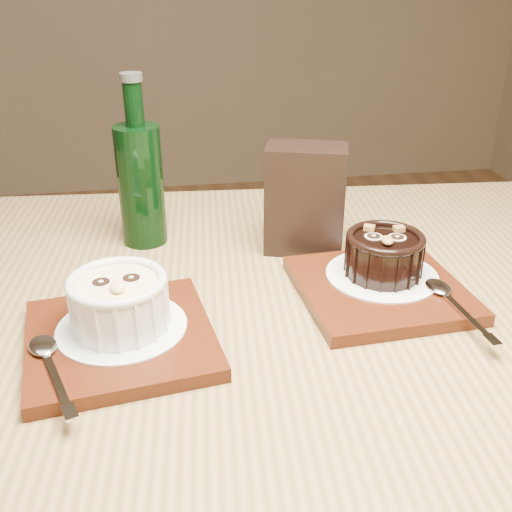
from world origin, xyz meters
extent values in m
cube|color=olive|center=(0.24, -0.01, 0.73)|extent=(1.26, 0.89, 0.04)
cube|color=#4B1C0C|center=(0.09, -0.03, 0.76)|extent=(0.20, 0.20, 0.01)
cylinder|color=white|center=(0.09, -0.02, 0.77)|extent=(0.13, 0.13, 0.00)
cylinder|color=white|center=(0.09, -0.02, 0.79)|extent=(0.09, 0.09, 0.05)
cylinder|color=#F9E198|center=(0.09, -0.02, 0.81)|extent=(0.08, 0.08, 0.00)
torus|color=white|center=(0.09, -0.02, 0.82)|extent=(0.10, 0.10, 0.01)
cylinder|color=black|center=(0.08, -0.02, 0.82)|extent=(0.02, 0.02, 0.00)
cylinder|color=black|center=(0.10, -0.02, 0.82)|extent=(0.02, 0.02, 0.00)
ellipsoid|color=#E6C586|center=(0.09, -0.04, 0.82)|extent=(0.02, 0.02, 0.01)
cube|color=#4B1C0C|center=(0.38, 0.02, 0.76)|extent=(0.19, 0.19, 0.01)
cylinder|color=white|center=(0.39, 0.04, 0.77)|extent=(0.13, 0.13, 0.00)
cylinder|color=black|center=(0.39, 0.04, 0.79)|extent=(0.09, 0.09, 0.04)
cylinder|color=black|center=(0.39, 0.04, 0.81)|extent=(0.07, 0.07, 0.00)
torus|color=black|center=(0.39, 0.04, 0.81)|extent=(0.09, 0.09, 0.01)
cylinder|color=black|center=(0.37, 0.05, 0.81)|extent=(0.02, 0.02, 0.00)
cylinder|color=black|center=(0.40, 0.04, 0.81)|extent=(0.02, 0.02, 0.00)
ellipsoid|color=#945F30|center=(0.38, 0.03, 0.82)|extent=(0.02, 0.02, 0.01)
cube|color=brown|center=(0.37, 0.06, 0.82)|extent=(0.02, 0.01, 0.01)
cube|color=brown|center=(0.41, 0.06, 0.82)|extent=(0.01, 0.01, 0.01)
cube|color=black|center=(0.32, 0.15, 0.82)|extent=(0.11, 0.09, 0.14)
cylinder|color=black|center=(0.11, 0.21, 0.83)|extent=(0.06, 0.06, 0.16)
cylinder|color=black|center=(0.11, 0.21, 0.94)|extent=(0.02, 0.02, 0.05)
cylinder|color=#333333|center=(0.11, 0.21, 0.97)|extent=(0.03, 0.03, 0.01)
camera|label=1|loc=(0.14, -0.54, 1.10)|focal=42.00mm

